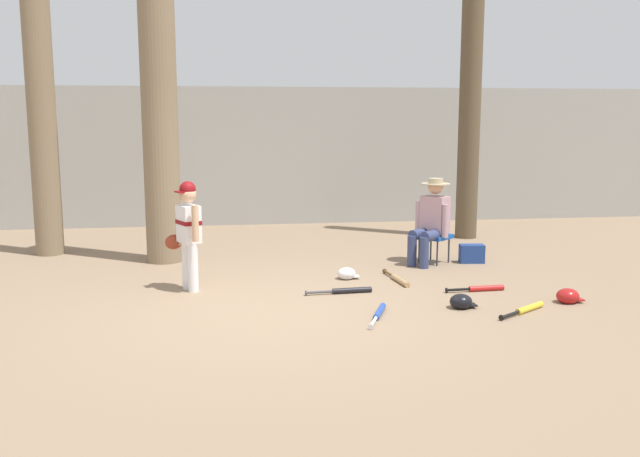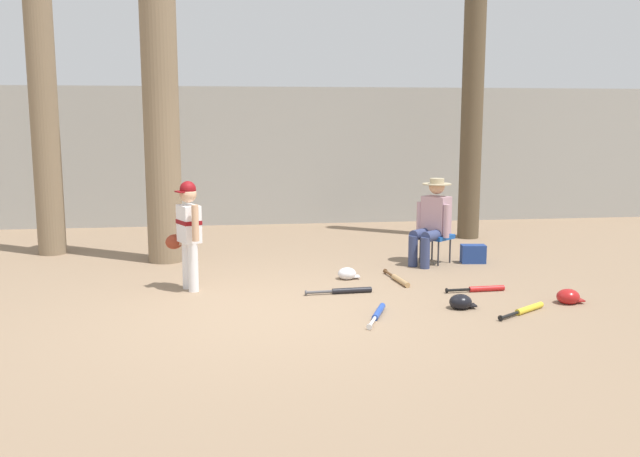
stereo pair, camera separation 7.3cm
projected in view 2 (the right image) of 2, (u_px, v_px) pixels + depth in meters
name	position (u px, v px, depth m)	size (l,w,h in m)	color
ground_plane	(270.00, 313.00, 7.24)	(60.00, 60.00, 0.00)	#897056
concrete_back_wall	(249.00, 156.00, 13.20)	(18.00, 0.36, 2.61)	#9E9E99
tree_near_player	(160.00, 83.00, 9.48)	(0.66, 0.66, 5.64)	#7F6B51
tree_behind_spectator	(473.00, 79.00, 11.38)	(0.48, 0.48, 5.81)	brown
young_ballplayer	(188.00, 228.00, 8.11)	(0.47, 0.54, 1.31)	white
folding_stool	(435.00, 238.00, 9.69)	(0.56, 0.56, 0.41)	#194C9E
seated_spectator	(432.00, 219.00, 9.57)	(0.64, 0.61, 1.20)	navy
handbag_beside_stool	(473.00, 254.00, 9.72)	(0.34, 0.18, 0.26)	navy
tree_far_left	(43.00, 97.00, 10.04)	(0.57, 0.57, 5.23)	#7F6B51
bat_red_barrel	(482.00, 289.00, 8.13)	(0.73, 0.10, 0.07)	red
bat_black_composite	(347.00, 291.00, 8.04)	(0.79, 0.11, 0.07)	black
bat_blue_youth	(378.00, 313.00, 7.11)	(0.35, 0.75, 0.07)	#2347AD
bat_wood_tan	(399.00, 280.00, 8.59)	(0.16, 0.82, 0.07)	tan
bat_yellow_trainer	(526.00, 309.00, 7.25)	(0.68, 0.49, 0.07)	yellow
batting_helmet_white	(347.00, 274.00, 8.76)	(0.28, 0.21, 0.16)	silver
batting_helmet_red	(568.00, 297.00, 7.61)	(0.30, 0.23, 0.17)	#A81919
batting_helmet_black	(461.00, 302.00, 7.40)	(0.29, 0.22, 0.17)	black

